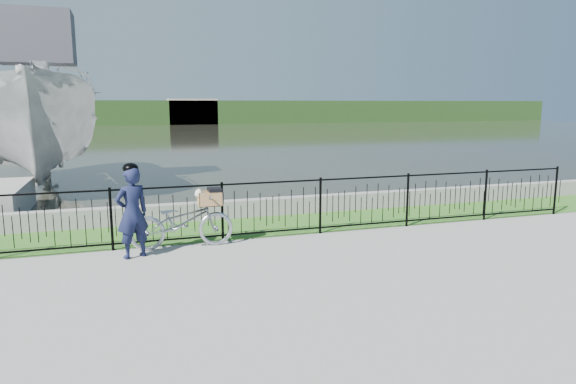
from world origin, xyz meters
name	(u,v)px	position (x,y,z in m)	size (l,w,h in m)	color
ground	(300,260)	(0.00, 0.00, 0.00)	(120.00, 120.00, 0.00)	gray
grass_strip	(260,226)	(0.00, 2.60, 0.00)	(60.00, 2.00, 0.01)	#33651F
water	(159,138)	(0.00, 33.00, 0.00)	(120.00, 120.00, 0.00)	#2A2A20
quay_wall	(249,208)	(0.00, 3.60, 0.20)	(60.00, 0.30, 0.40)	gray
fence	(273,209)	(0.00, 1.60, 0.58)	(14.00, 0.06, 1.15)	black
far_treeline	(143,112)	(0.00, 60.00, 1.50)	(120.00, 6.00, 3.00)	#234119
far_building_right	(192,112)	(6.00, 58.50, 1.60)	(6.00, 3.00, 3.20)	#A59684
bicycle_rig	(183,221)	(-1.77, 1.40, 0.50)	(1.86, 0.65, 1.10)	#AAAEB6
cyclist	(132,211)	(-2.65, 1.05, 0.81)	(0.67, 0.56, 1.63)	#131836
boat_near	(42,125)	(-5.11, 10.02, 1.93)	(4.29, 9.60, 5.41)	#ADADAD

